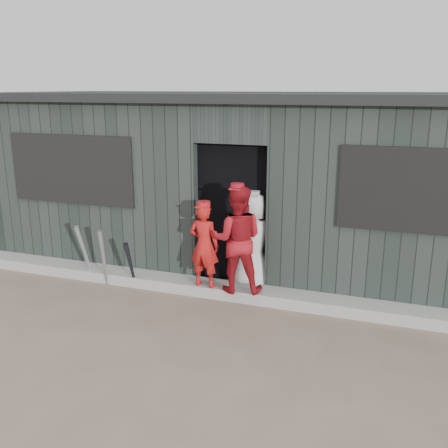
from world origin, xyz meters
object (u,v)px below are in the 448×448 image
at_px(bat_left, 85,252).
at_px(player_red_right, 237,239).
at_px(player_grey_back, 253,242).
at_px(bat_mid, 104,258).
at_px(dugout, 259,180).
at_px(bat_right, 131,265).
at_px(player_red_left, 204,245).

relative_size(bat_left, player_red_right, 0.62).
bearing_deg(player_grey_back, bat_left, -4.01).
xyz_separation_m(bat_left, bat_mid, (0.38, -0.11, -0.01)).
relative_size(bat_left, dugout, 0.10).
bearing_deg(bat_right, player_red_right, 3.39).
xyz_separation_m(bat_right, player_grey_back, (1.59, 0.51, 0.34)).
bearing_deg(bat_mid, dugout, 48.78).
height_order(bat_left, dugout, dugout).
xyz_separation_m(bat_right, player_red_left, (1.05, 0.09, 0.37)).
relative_size(player_red_left, player_grey_back, 0.82).
bearing_deg(dugout, bat_mid, -131.22).
distance_m(player_red_left, player_grey_back, 0.69).
height_order(player_grey_back, dugout, dugout).
height_order(bat_left, bat_right, bat_left).
distance_m(player_red_right, dugout, 1.86).
bearing_deg(player_red_left, player_grey_back, -138.49).
bearing_deg(bat_mid, player_grey_back, 15.62).
bearing_deg(player_red_right, dugout, -96.97).
relative_size(bat_left, player_red_left, 0.76).
xyz_separation_m(bat_mid, player_red_right, (1.90, 0.13, 0.43)).
xyz_separation_m(bat_mid, dugout, (1.69, 1.93, 0.87)).
distance_m(bat_mid, bat_right, 0.41).
height_order(bat_left, player_red_right, player_red_right).
height_order(bat_right, dugout, dugout).
distance_m(bat_left, bat_right, 0.78).
distance_m(player_red_left, player_red_right, 0.47).
xyz_separation_m(bat_right, dugout, (1.29, 1.88, 0.94)).
bearing_deg(bat_right, bat_mid, -173.54).
distance_m(bat_left, bat_mid, 0.40).
height_order(bat_right, player_grey_back, player_grey_back).
relative_size(bat_mid, player_grey_back, 0.61).
xyz_separation_m(bat_left, bat_right, (0.78, -0.07, -0.08)).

